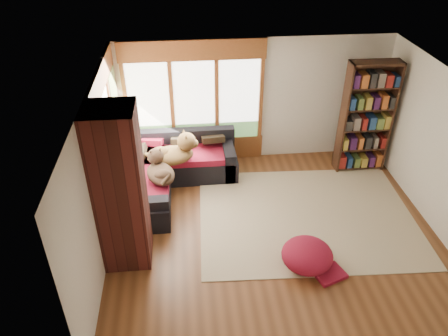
{
  "coord_description": "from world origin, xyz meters",
  "views": [
    {
      "loc": [
        -1.41,
        -5.58,
        5.01
      ],
      "look_at": [
        -0.79,
        0.61,
        0.95
      ],
      "focal_mm": 35.0,
      "sensor_mm": 36.0,
      "label": 1
    }
  ],
  "objects_px": {
    "pouf": "(307,255)",
    "dog_tan": "(174,152)",
    "bookshelf": "(366,118)",
    "dog_brindle": "(159,169)",
    "brick_chimney": "(120,190)",
    "sectional_sofa": "(160,169)",
    "area_rug": "(306,216)"
  },
  "relations": [
    {
      "from": "area_rug",
      "to": "pouf",
      "type": "xyz_separation_m",
      "value": [
        -0.31,
        -1.18,
        0.22
      ]
    },
    {
      "from": "dog_brindle",
      "to": "pouf",
      "type": "bearing_deg",
      "value": -146.15
    },
    {
      "from": "brick_chimney",
      "to": "area_rug",
      "type": "xyz_separation_m",
      "value": [
        3.06,
        0.68,
        -1.29
      ]
    },
    {
      "from": "bookshelf",
      "to": "dog_brindle",
      "type": "relative_size",
      "value": 2.69
    },
    {
      "from": "sectional_sofa",
      "to": "bookshelf",
      "type": "height_order",
      "value": "bookshelf"
    },
    {
      "from": "bookshelf",
      "to": "dog_tan",
      "type": "relative_size",
      "value": 2.31
    },
    {
      "from": "brick_chimney",
      "to": "pouf",
      "type": "xyz_separation_m",
      "value": [
        2.75,
        -0.49,
        -1.07
      ]
    },
    {
      "from": "area_rug",
      "to": "dog_brindle",
      "type": "xyz_separation_m",
      "value": [
        -2.57,
        0.66,
        0.74
      ]
    },
    {
      "from": "brick_chimney",
      "to": "area_rug",
      "type": "bearing_deg",
      "value": 12.58
    },
    {
      "from": "brick_chimney",
      "to": "bookshelf",
      "type": "height_order",
      "value": "brick_chimney"
    },
    {
      "from": "pouf",
      "to": "sectional_sofa",
      "type": "bearing_deg",
      "value": 132.23
    },
    {
      "from": "brick_chimney",
      "to": "dog_brindle",
      "type": "bearing_deg",
      "value": 69.93
    },
    {
      "from": "brick_chimney",
      "to": "dog_brindle",
      "type": "height_order",
      "value": "brick_chimney"
    },
    {
      "from": "dog_tan",
      "to": "bookshelf",
      "type": "bearing_deg",
      "value": -5.7
    },
    {
      "from": "area_rug",
      "to": "brick_chimney",
      "type": "bearing_deg",
      "value": -167.42
    },
    {
      "from": "sectional_sofa",
      "to": "dog_brindle",
      "type": "distance_m",
      "value": 0.84
    },
    {
      "from": "dog_tan",
      "to": "dog_brindle",
      "type": "relative_size",
      "value": 1.17
    },
    {
      "from": "sectional_sofa",
      "to": "area_rug",
      "type": "height_order",
      "value": "sectional_sofa"
    },
    {
      "from": "dog_tan",
      "to": "dog_brindle",
      "type": "xyz_separation_m",
      "value": [
        -0.27,
        -0.51,
        -0.04
      ]
    },
    {
      "from": "brick_chimney",
      "to": "bookshelf",
      "type": "relative_size",
      "value": 1.13
    },
    {
      "from": "area_rug",
      "to": "bookshelf",
      "type": "bearing_deg",
      "value": 45.08
    },
    {
      "from": "area_rug",
      "to": "dog_tan",
      "type": "relative_size",
      "value": 3.81
    },
    {
      "from": "bookshelf",
      "to": "pouf",
      "type": "height_order",
      "value": "bookshelf"
    },
    {
      "from": "area_rug",
      "to": "dog_brindle",
      "type": "bearing_deg",
      "value": 165.68
    },
    {
      "from": "pouf",
      "to": "dog_tan",
      "type": "distance_m",
      "value": 3.13
    },
    {
      "from": "brick_chimney",
      "to": "area_rug",
      "type": "height_order",
      "value": "brick_chimney"
    },
    {
      "from": "brick_chimney",
      "to": "dog_brindle",
      "type": "distance_m",
      "value": 1.53
    },
    {
      "from": "area_rug",
      "to": "bookshelf",
      "type": "xyz_separation_m",
      "value": [
        1.48,
        1.48,
        1.14
      ]
    },
    {
      "from": "bookshelf",
      "to": "dog_brindle",
      "type": "height_order",
      "value": "bookshelf"
    },
    {
      "from": "dog_brindle",
      "to": "dog_tan",
      "type": "bearing_deg",
      "value": -44.86
    },
    {
      "from": "pouf",
      "to": "dog_brindle",
      "type": "height_order",
      "value": "dog_brindle"
    },
    {
      "from": "brick_chimney",
      "to": "sectional_sofa",
      "type": "bearing_deg",
      "value": 77.71
    }
  ]
}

